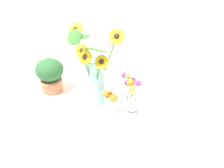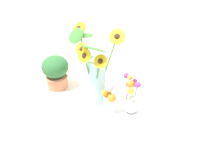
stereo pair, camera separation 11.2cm
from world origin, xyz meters
name	(u,v)px [view 2 (the right image)]	position (x,y,z in m)	size (l,w,h in m)	color
ground_plane	(108,120)	(0.00, 0.00, 0.00)	(6.00, 6.00, 0.00)	silver
serving_tray	(112,107)	(-0.03, 0.10, 0.01)	(0.50, 0.50, 0.02)	white
mason_jar_sunflowers	(95,75)	(-0.12, 0.09, 0.19)	(0.32, 0.20, 0.43)	#9ED1D6
vase_small_center	(109,99)	(-0.02, 0.04, 0.10)	(0.08, 0.07, 0.18)	white
vase_bulb_right	(131,101)	(0.08, 0.10, 0.08)	(0.09, 0.09, 0.17)	white
vase_small_back	(130,88)	(0.03, 0.21, 0.09)	(0.09, 0.07, 0.15)	white
potted_plant	(56,71)	(-0.44, 0.14, 0.11)	(0.16, 0.16, 0.21)	#B7704C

